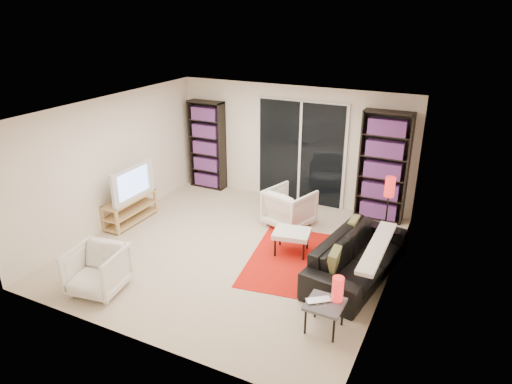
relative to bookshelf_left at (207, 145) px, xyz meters
The scene contains 20 objects.
floor 3.19m from the bookshelf_left, 50.10° to the right, with size 5.00×5.00×0.00m, color beige.
wall_back 1.97m from the bookshelf_left, ahead, with size 5.00×0.02×2.40m, color white.
wall_front 5.22m from the bookshelf_left, 68.02° to the right, with size 5.00×0.02×2.40m, color white.
wall_left 2.41m from the bookshelf_left, 103.27° to the right, with size 0.02×5.00×2.40m, color white.
wall_right 5.03m from the bookshelf_left, 27.66° to the right, with size 0.02×5.00×2.40m, color white.
ceiling 3.36m from the bookshelf_left, 50.10° to the right, with size 5.00×5.00×0.02m, color white.
sliding_door 2.16m from the bookshelf_left, ahead, with size 1.92×0.08×2.16m.
bookshelf_left is the anchor object (origin of this frame).
bookshelf_right 3.85m from the bookshelf_left, ahead, with size 0.90×0.30×2.10m.
tv_stand 2.37m from the bookshelf_left, 98.95° to the right, with size 0.38×1.18×0.50m.
tv 2.26m from the bookshelf_left, 98.45° to the right, with size 1.11×0.15×0.64m, color black.
rug 3.86m from the bookshelf_left, 35.66° to the right, with size 1.54×2.09×0.01m, color red.
sofa 4.60m from the bookshelf_left, 28.74° to the right, with size 2.19×0.86×0.64m, color black.
armchair_back 2.69m from the bookshelf_left, 23.34° to the right, with size 0.77×0.79×0.72m, color white.
armchair_front 4.34m from the bookshelf_left, 80.01° to the right, with size 0.72×0.74×0.68m, color white.
ottoman 3.52m from the bookshelf_left, 35.06° to the right, with size 0.67×0.58×0.40m.
side_table 5.39m from the bookshelf_left, 42.60° to the right, with size 0.46×0.46×0.40m.
laptop 5.36m from the bookshelf_left, 43.31° to the right, with size 0.31×0.20×0.02m, color silver.
table_lamp 5.37m from the bookshelf_left, 40.76° to the right, with size 0.15×0.15×0.33m, color red.
floor_lamp 4.28m from the bookshelf_left, 13.69° to the right, with size 0.19×0.19×1.24m.
Camera 1 is at (3.30, -5.93, 3.85)m, focal length 32.00 mm.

